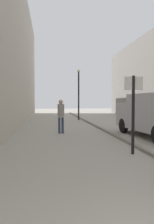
% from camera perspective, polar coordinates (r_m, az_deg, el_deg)
% --- Properties ---
extents(ground_plane, '(80.00, 80.00, 0.00)m').
position_cam_1_polar(ground_plane, '(13.28, -0.07, -4.81)').
color(ground_plane, '#A8A093').
extents(kerb_strip, '(0.16, 40.00, 0.12)m').
position_cam_1_polar(kerb_strip, '(13.57, 6.57, -4.41)').
color(kerb_strip, gray).
rests_on(kerb_strip, ground_plane).
extents(pedestrian_main_foreground, '(0.37, 0.24, 1.86)m').
position_cam_1_polar(pedestrian_main_foreground, '(11.95, -4.22, -0.50)').
color(pedestrian_main_foreground, '#2D3851').
rests_on(pedestrian_main_foreground, ground_plane).
extents(street_sign_post, '(0.60, 0.12, 2.60)m').
position_cam_1_polar(street_sign_post, '(7.43, 14.48, 1.07)').
color(street_sign_post, black).
rests_on(street_sign_post, ground_plane).
extents(lamp_post, '(0.28, 0.28, 4.76)m').
position_cam_1_polar(lamp_post, '(20.64, 0.44, 5.48)').
color(lamp_post, black).
rests_on(lamp_post, ground_plane).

